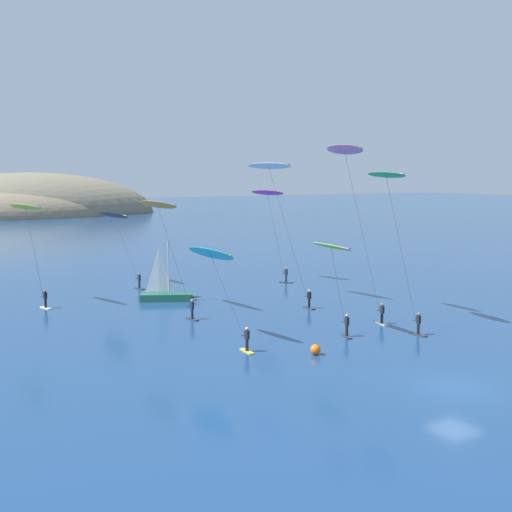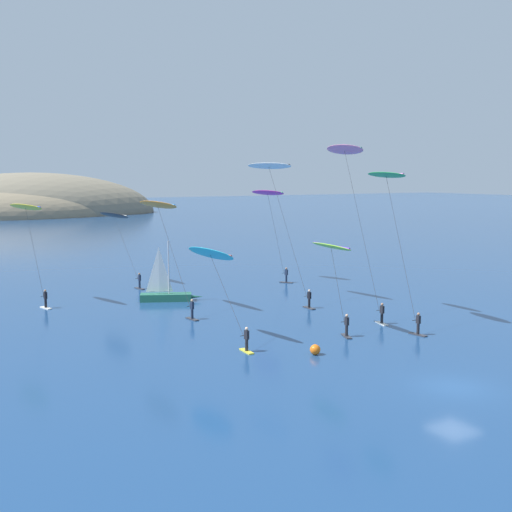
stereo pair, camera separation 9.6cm
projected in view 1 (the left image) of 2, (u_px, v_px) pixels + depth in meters
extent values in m
plane|color=navy|center=(455.00, 387.00, 35.99)|extent=(600.00, 600.00, 0.00)
ellipsoid|color=#84755B|center=(11.00, 217.00, 183.16)|extent=(63.16, 31.90, 17.28)
ellipsoid|color=#7A705B|center=(32.00, 215.00, 192.33)|extent=(75.86, 39.69, 25.32)
cube|color=#23664C|center=(166.00, 297.00, 60.71)|extent=(4.94, 3.29, 0.70)
cone|color=#23664C|center=(191.00, 297.00, 60.94)|extent=(2.24, 1.51, 0.67)
cylinder|color=#B2B2B7|center=(168.00, 267.00, 60.38)|extent=(0.12, 0.12, 5.00)
pyramid|color=white|center=(159.00, 269.00, 60.32)|extent=(1.67, 0.83, 4.25)
cylinder|color=#A5A5AD|center=(159.00, 291.00, 60.58)|extent=(1.67, 0.83, 0.08)
cube|color=#2D2D33|center=(347.00, 336.00, 47.26)|extent=(0.89, 1.55, 0.08)
cylinder|color=black|center=(347.00, 330.00, 47.20)|extent=(0.22, 0.22, 0.80)
cube|color=black|center=(347.00, 321.00, 47.12)|extent=(0.22, 0.35, 0.60)
sphere|color=tan|center=(347.00, 315.00, 47.06)|extent=(0.22, 0.22, 0.22)
cylinder|color=black|center=(344.00, 322.00, 47.44)|extent=(0.55, 0.08, 0.04)
ellipsoid|color=#8CD12D|center=(331.00, 246.00, 48.45)|extent=(1.48, 5.20, 0.59)
cylinder|color=#722DD1|center=(331.00, 246.00, 48.44)|extent=(0.49, 4.88, 0.16)
cylinder|color=#333338|center=(338.00, 284.00, 47.95)|extent=(0.15, 1.91, 5.34)
cube|color=#2D2D33|center=(309.00, 308.00, 57.38)|extent=(0.42, 1.50, 0.08)
cylinder|color=black|center=(309.00, 303.00, 57.32)|extent=(0.22, 0.22, 0.80)
cube|color=black|center=(309.00, 295.00, 57.23)|extent=(0.25, 0.37, 0.60)
sphere|color=beige|center=(309.00, 291.00, 57.18)|extent=(0.22, 0.22, 0.22)
cylinder|color=black|center=(306.00, 296.00, 57.52)|extent=(0.55, 0.12, 0.04)
ellipsoid|color=white|center=(269.00, 166.00, 60.13)|extent=(2.23, 6.27, 0.73)
cylinder|color=black|center=(269.00, 165.00, 60.13)|extent=(1.05, 5.79, 0.16)
cylinder|color=#333338|center=(287.00, 230.00, 58.83)|extent=(0.84, 5.26, 11.56)
cube|color=silver|center=(382.00, 323.00, 51.33)|extent=(0.72, 1.55, 0.08)
cylinder|color=black|center=(382.00, 318.00, 51.28)|extent=(0.22, 0.22, 0.80)
cube|color=black|center=(382.00, 309.00, 51.19)|extent=(0.21, 0.34, 0.60)
sphere|color=#9E7051|center=(382.00, 304.00, 51.14)|extent=(0.22, 0.22, 0.22)
cylinder|color=black|center=(379.00, 310.00, 51.50)|extent=(0.55, 0.05, 0.04)
ellipsoid|color=pink|center=(345.00, 149.00, 53.86)|extent=(1.51, 4.57, 0.95)
cylinder|color=#14895B|center=(345.00, 149.00, 53.86)|extent=(0.24, 4.32, 0.16)
cylinder|color=#333338|center=(361.00, 229.00, 52.69)|extent=(0.11, 4.72, 12.83)
cube|color=#2D2D33|center=(139.00, 289.00, 67.16)|extent=(0.69, 1.55, 0.08)
cylinder|color=#192338|center=(139.00, 284.00, 67.10)|extent=(0.22, 0.22, 0.80)
cube|color=#192338|center=(139.00, 278.00, 67.02)|extent=(0.25, 0.37, 0.60)
sphere|color=#9E7051|center=(139.00, 274.00, 66.96)|extent=(0.22, 0.22, 0.22)
cylinder|color=black|center=(138.00, 278.00, 67.30)|extent=(0.55, 0.12, 0.04)
ellipsoid|color=black|center=(113.00, 215.00, 70.53)|extent=(2.36, 6.53, 0.79)
cylinder|color=white|center=(113.00, 215.00, 70.52)|extent=(1.04, 6.03, 0.16)
cylinder|color=#333338|center=(125.00, 247.00, 68.92)|extent=(0.78, 5.17, 6.32)
cube|color=#2D2D33|center=(418.00, 334.00, 47.79)|extent=(0.57, 1.54, 0.08)
cylinder|color=black|center=(418.00, 329.00, 47.73)|extent=(0.22, 0.22, 0.80)
cube|color=black|center=(418.00, 319.00, 47.64)|extent=(0.23, 0.36, 0.60)
sphere|color=#9E7051|center=(419.00, 314.00, 47.59)|extent=(0.22, 0.22, 0.22)
cylinder|color=black|center=(415.00, 320.00, 47.97)|extent=(0.55, 0.09, 0.04)
ellipsoid|color=green|center=(386.00, 175.00, 50.33)|extent=(1.93, 4.72, 0.63)
cylinder|color=#D660B7|center=(386.00, 174.00, 50.32)|extent=(0.60, 4.36, 0.16)
cylinder|color=#333338|center=(400.00, 246.00, 49.16)|extent=(0.44, 4.11, 10.71)
cube|color=silver|center=(46.00, 308.00, 57.32)|extent=(0.79, 1.55, 0.08)
cylinder|color=black|center=(46.00, 303.00, 57.26)|extent=(0.22, 0.22, 0.80)
cube|color=black|center=(45.00, 295.00, 57.17)|extent=(0.29, 0.38, 0.60)
sphere|color=#9E7051|center=(45.00, 291.00, 57.12)|extent=(0.22, 0.22, 0.22)
cylinder|color=black|center=(43.00, 296.00, 57.43)|extent=(0.54, 0.19, 0.04)
ellipsoid|color=yellow|center=(25.00, 207.00, 58.27)|extent=(2.75, 5.84, 0.75)
cylinder|color=#1432E0|center=(25.00, 206.00, 58.26)|extent=(1.65, 5.27, 0.16)
cylinder|color=#333338|center=(34.00, 252.00, 57.85)|extent=(0.76, 2.60, 7.82)
cube|color=yellow|center=(247.00, 351.00, 43.22)|extent=(0.47, 1.52, 0.08)
cylinder|color=black|center=(247.00, 345.00, 43.16)|extent=(0.22, 0.22, 0.80)
cube|color=black|center=(247.00, 335.00, 43.08)|extent=(0.25, 0.37, 0.60)
sphere|color=beige|center=(247.00, 329.00, 43.02)|extent=(0.22, 0.22, 0.22)
cylinder|color=black|center=(244.00, 336.00, 43.36)|extent=(0.55, 0.12, 0.04)
ellipsoid|color=#23B2C6|center=(210.00, 254.00, 45.68)|extent=(2.21, 5.44, 1.08)
cylinder|color=#DB4C38|center=(210.00, 253.00, 45.67)|extent=(0.90, 4.99, 0.16)
cylinder|color=#333338|center=(227.00, 294.00, 44.53)|extent=(0.60, 3.83, 5.15)
cube|color=#2D2D33|center=(192.00, 319.00, 52.91)|extent=(0.60, 1.54, 0.08)
cylinder|color=#192338|center=(192.00, 314.00, 52.85)|extent=(0.22, 0.22, 0.80)
cube|color=#192338|center=(192.00, 305.00, 52.76)|extent=(0.24, 0.36, 0.60)
sphere|color=tan|center=(192.00, 300.00, 52.71)|extent=(0.22, 0.22, 0.22)
cylinder|color=black|center=(190.00, 306.00, 53.05)|extent=(0.55, 0.11, 0.04)
ellipsoid|color=orange|center=(157.00, 205.00, 56.10)|extent=(2.12, 6.38, 0.85)
cylinder|color=#0F7FE5|center=(157.00, 204.00, 56.09)|extent=(0.90, 5.92, 0.16)
cylinder|color=#333338|center=(173.00, 255.00, 54.58)|extent=(0.67, 5.16, 8.13)
cube|color=#2D2D33|center=(286.00, 282.00, 71.00)|extent=(1.21, 1.44, 0.08)
cylinder|color=#192338|center=(286.00, 278.00, 70.94)|extent=(0.22, 0.22, 0.80)
cube|color=#192338|center=(286.00, 272.00, 70.86)|extent=(0.30, 0.39, 0.60)
sphere|color=#9E7051|center=(286.00, 268.00, 70.80)|extent=(0.22, 0.22, 0.22)
cylinder|color=black|center=(283.00, 273.00, 71.09)|extent=(0.53, 0.22, 0.04)
ellipsoid|color=#D62D9E|center=(267.00, 193.00, 71.47)|extent=(2.89, 4.68, 0.74)
cylinder|color=#28D160|center=(267.00, 192.00, 71.46)|extent=(1.58, 4.02, 0.16)
cylinder|color=#333338|center=(275.00, 233.00, 71.29)|extent=(0.82, 2.23, 8.75)
sphere|color=orange|center=(315.00, 350.00, 42.50)|extent=(0.70, 0.70, 0.70)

